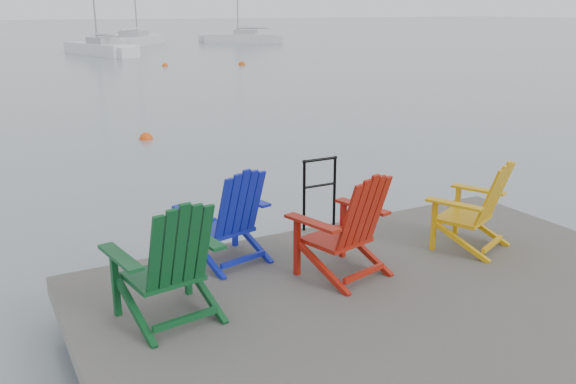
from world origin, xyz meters
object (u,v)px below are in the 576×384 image
sailboat_near (101,50)px  buoy_a (146,139)px  chair_red (347,225)px  sailboat_mid (136,41)px  chair_yellow (476,205)px  buoy_c (242,65)px  sailboat_far (242,39)px  buoy_d (165,66)px  chair_green (169,260)px  chair_blue (229,215)px  handrail (320,186)px

sailboat_near → buoy_a: bearing=-115.2°
chair_red → sailboat_mid: sailboat_mid is taller
sailboat_near → buoy_a: size_ratio=30.79×
chair_yellow → buoy_c: size_ratio=2.55×
sailboat_far → buoy_d: bearing=179.8°
chair_green → buoy_a: chair_green is taller
sailboat_mid → buoy_a: (-10.60, -41.23, -0.35)m
chair_blue → buoy_a: (1.63, 9.26, -1.04)m
sailboat_far → buoy_c: sailboat_far is taller
chair_red → sailboat_mid: 52.61m
chair_blue → chair_red: bearing=-57.5°
buoy_a → sailboat_mid: bearing=75.6°
sailboat_near → buoy_d: size_ratio=30.02×
chair_blue → buoy_a: size_ratio=3.13×
handrail → sailboat_far: size_ratio=0.09×
chair_yellow → sailboat_far: bearing=44.7°
handrail → sailboat_far: sailboat_far is taller
sailboat_near → sailboat_mid: sailboat_mid is taller
sailboat_near → buoy_d: sailboat_near is taller
buoy_c → buoy_d: size_ratio=1.17×
sailboat_mid → buoy_d: sailboat_mid is taller
buoy_a → buoy_d: (6.57, 19.57, 0.00)m
sailboat_mid → chair_green: bearing=-70.1°
chair_green → sailboat_near: size_ratio=0.11×
chair_red → buoy_d: 30.62m
sailboat_mid → handrail: bearing=-67.9°
sailboat_mid → chair_red: bearing=-68.1°
sailboat_near → buoy_d: (1.33, -10.82, -0.36)m
sailboat_far → buoy_a: size_ratio=28.95×
chair_red → sailboat_far: (21.53, 50.78, -0.70)m
chair_blue → buoy_a: 9.46m
chair_green → sailboat_near: 41.35m
handrail → sailboat_near: bearing=82.1°
chair_yellow → buoy_d: chair_yellow is taller
chair_green → sailboat_far: sailboat_far is taller
buoy_a → chair_blue: bearing=-100.0°
chair_red → sailboat_near: size_ratio=0.11×
chair_blue → chair_red: chair_red is taller
chair_blue → chair_yellow: bearing=-33.1°
chair_blue → handrail: bearing=5.4°
handrail → buoy_c: handrail is taller
chair_green → chair_yellow: (3.58, 0.01, -0.05)m
buoy_c → buoy_d: bearing=162.6°
handrail → buoy_a: 8.84m
sailboat_mid → buoy_d: 22.03m
chair_yellow → sailboat_mid: size_ratio=0.08×
handrail → chair_blue: bearing=-161.1°
sailboat_far → buoy_a: 45.66m
chair_green → buoy_d: 31.17m
sailboat_near → buoy_a: (-5.24, -30.39, -0.36)m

